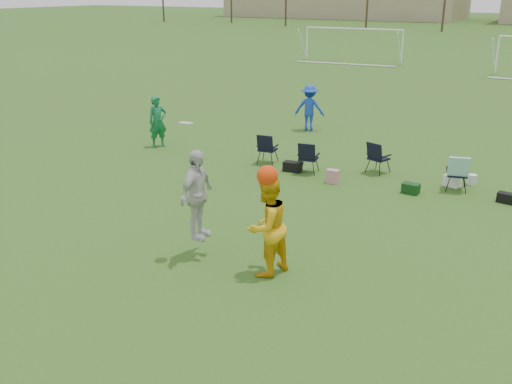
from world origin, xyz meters
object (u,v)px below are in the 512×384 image
Objects in this scene: fielder_blue at (309,108)px; goal_left at (354,35)px; fielder_green_near at (158,122)px; center_contest at (239,213)px.

fielder_blue is 0.24× the size of goal_left.
goal_left reaches higher than fielder_blue.
fielder_green_near is 6.05m from fielder_blue.
center_contest is at bearing 93.52° from fielder_blue.
fielder_blue is 11.90m from center_contest.
center_contest reaches higher than goal_left.
center_contest is (7.21, -6.45, 0.27)m from fielder_green_near.
fielder_green_near is 26.57m from goal_left.
fielder_blue is (3.57, 4.88, -0.01)m from fielder_green_near.
center_contest is (3.63, -11.32, 0.28)m from fielder_blue.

